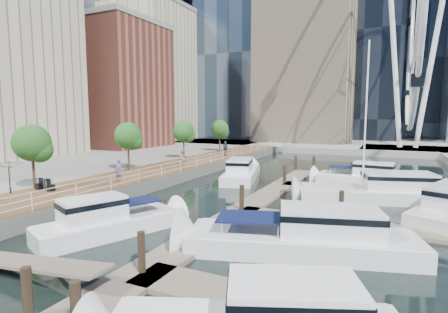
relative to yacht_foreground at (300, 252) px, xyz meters
The scene contains 14 objects.
ground 8.55m from the yacht_foreground, 159.10° to the right, with size 520.00×520.00×0.00m, color black.
boardwalk 20.78m from the yacht_foreground, 144.89° to the left, with size 6.00×60.00×1.00m, color brown.
seawall 18.41m from the yacht_foreground, 139.51° to the left, with size 0.25×60.00×1.00m, color #595954.
land_far 99.27m from the yacht_foreground, 94.62° to the left, with size 200.00×114.00×1.00m, color gray.
pier 49.32m from the yacht_foreground, 83.00° to the left, with size 14.00×12.00×1.00m, color gray.
railing 18.54m from the yacht_foreground, 139.71° to the left, with size 0.10×60.00×1.05m, color white, non-canonical shape.
floating_docks 6.95m from the yacht_foreground, 90.22° to the left, with size 16.00×34.00×2.60m.
midrise_condos 49.72m from the yacht_foreground, 150.24° to the left, with size 19.00×67.00×28.00m.
street_trees 22.68m from the yacht_foreground, 150.55° to the left, with size 2.60×42.60×4.60m.
yacht_foreground is the anchor object (origin of this frame).
pedestrian_near 16.97m from the yacht_foreground, 160.24° to the left, with size 0.65×0.42×1.77m, color #4F526A.
pedestrian_mid 22.91m from the yacht_foreground, 135.95° to the left, with size 0.77×0.60×1.59m, color gray.
pedestrian_far 30.26m from the yacht_foreground, 121.90° to the left, with size 1.13×0.47×1.92m, color #343B41.
moored_yachts 10.58m from the yacht_foreground, 82.33° to the left, with size 23.30×31.32×11.50m.
Camera 1 is at (11.46, -12.29, 6.22)m, focal length 28.00 mm.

